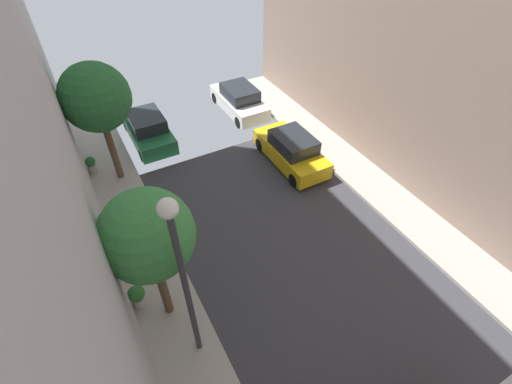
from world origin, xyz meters
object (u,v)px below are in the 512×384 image
object	(u,v)px
street_tree_0	(96,98)
potted_plant_1	(91,164)
lamp_post	(181,268)
parked_car_left_3	(148,129)
street_tree_2	(147,236)
parked_car_right_2	(239,100)
potted_plant_2	(137,296)
parked_car_right_1	(291,150)

from	to	relation	value
street_tree_0	potted_plant_1	distance (m)	3.75
lamp_post	potted_plant_1	bearing A→B (deg)	96.61
parked_car_left_3	street_tree_2	distance (m)	10.50
parked_car_left_3	street_tree_2	bearing A→B (deg)	-103.13
parked_car_right_2	potted_plant_2	size ratio (longest dim) A/B	4.85
street_tree_0	parked_car_right_2	bearing A→B (deg)	20.18
parked_car_right_2	street_tree_0	bearing A→B (deg)	-159.82
parked_car_left_3	parked_car_right_1	world-z (taller)	same
street_tree_2	potted_plant_2	world-z (taller)	street_tree_2
parked_car_right_2	potted_plant_1	xyz separation A→B (m)	(-8.46, -1.78, -0.16)
parked_car_right_1	potted_plant_1	distance (m)	9.22
street_tree_0	potted_plant_1	bearing A→B (deg)	136.93
parked_car_right_1	parked_car_right_2	distance (m)	5.45
potted_plant_1	potted_plant_2	bearing A→B (deg)	-90.01
parked_car_left_3	parked_car_right_2	bearing A→B (deg)	4.48
parked_car_left_3	parked_car_right_2	size ratio (longest dim) A/B	1.00
parked_car_right_2	parked_car_left_3	bearing A→B (deg)	-175.52
parked_car_left_3	lamp_post	xyz separation A→B (m)	(-1.90, -11.37, 3.35)
parked_car_right_1	parked_car_right_2	bearing A→B (deg)	90.00
street_tree_0	street_tree_2	world-z (taller)	street_tree_0
street_tree_0	street_tree_2	xyz separation A→B (m)	(-0.24, -7.48, -0.28)
street_tree_0	parked_car_left_3	bearing A→B (deg)	48.56
parked_car_left_3	lamp_post	bearing A→B (deg)	-99.48
street_tree_0	potted_plant_2	xyz separation A→B (m)	(-1.02, -6.82, -3.42)
potted_plant_2	street_tree_0	bearing A→B (deg)	81.48
street_tree_2	lamp_post	xyz separation A→B (m)	(0.38, -1.58, 0.31)
parked_car_right_2	potted_plant_2	bearing A→B (deg)	-131.53
parked_car_right_2	street_tree_0	size ratio (longest dim) A/B	0.80
potted_plant_1	potted_plant_2	xyz separation A→B (m)	(-0.00, -7.77, 0.07)
street_tree_2	parked_car_right_2	bearing A→B (deg)	53.04
lamp_post	parked_car_left_3	bearing A→B (deg)	80.52
street_tree_2	lamp_post	bearing A→B (deg)	-76.44
parked_car_right_1	parked_car_right_2	size ratio (longest dim) A/B	1.00
street_tree_0	lamp_post	size ratio (longest dim) A/B	0.88
parked_car_right_1	parked_car_right_2	xyz separation A→B (m)	(0.00, 5.45, 0.00)
street_tree_0	lamp_post	distance (m)	9.06
parked_car_right_2	lamp_post	bearing A→B (deg)	-121.75
potted_plant_1	lamp_post	bearing A→B (deg)	-83.39
street_tree_0	parked_car_right_1	bearing A→B (deg)	-20.03
parked_car_right_1	lamp_post	bearing A→B (deg)	-138.98
parked_car_left_3	parked_car_right_2	world-z (taller)	same
parked_car_left_3	street_tree_0	xyz separation A→B (m)	(-2.04, -2.31, 3.33)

